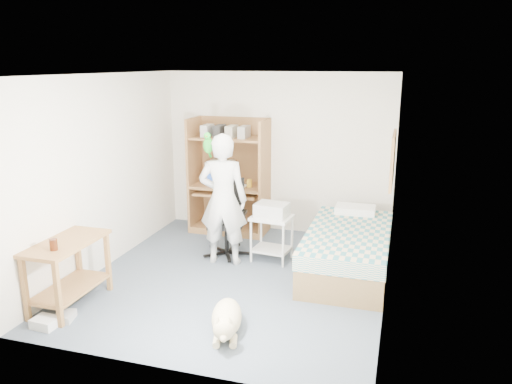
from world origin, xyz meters
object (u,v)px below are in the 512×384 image
Objects in this scene: bed at (348,250)px; dog at (226,319)px; office_chair at (227,228)px; side_desk at (68,263)px; person at (223,200)px; computer_hutch at (230,181)px; printer_cart at (272,231)px.

bed is 2.14m from dog.
office_chair is 1.15× the size of dog.
side_desk is 0.95× the size of office_chair.
computer_hutch is at bearing -81.95° from person.
printer_cart is at bearing 46.38° from side_desk.
printer_cart is (0.66, -0.06, 0.04)m from office_chair.
bed is at bearing 178.31° from person.
dog is at bearing -71.34° from computer_hutch.
dog is at bearing -78.14° from office_chair.
office_chair is at bearing 59.49° from side_desk.
computer_hutch is 3.08m from side_desk.
bed is 3.39m from side_desk.
bed is 3.22× the size of printer_cart.
computer_hutch is at bearing 99.56° from office_chair.
computer_hutch is at bearing 150.71° from bed.
bed is at bearing -12.23° from office_chair.
person reaches higher than dog.
computer_hutch reaches higher than bed.
computer_hutch is 1.02× the size of person.
person is at bearing -174.15° from bed.
side_desk is 2.27m from office_chair.
person is (-1.64, -0.17, 0.59)m from bed.
person is 1.98m from dog.
side_desk is 2.08m from person.
printer_cart is at bearing -12.32° from office_chair.
computer_hutch reaches higher than office_chair.
side_desk is (-0.85, -2.94, -0.33)m from computer_hutch.
person is at bearing -74.41° from computer_hutch.
side_desk is 1.90m from dog.
computer_hutch is 1.80× the size of side_desk.
person is 0.80m from printer_cart.
office_chair is 0.59m from person.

